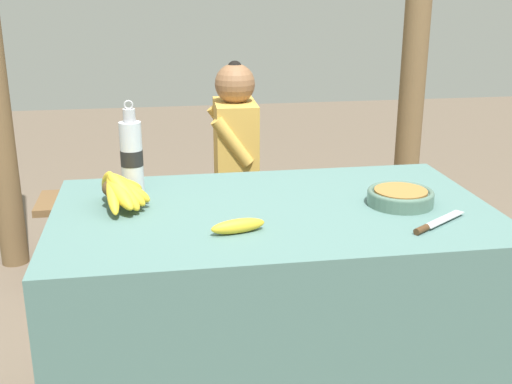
{
  "coord_description": "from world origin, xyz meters",
  "views": [
    {
      "loc": [
        -0.36,
        -1.88,
        1.46
      ],
      "look_at": [
        -0.05,
        0.05,
        0.82
      ],
      "focal_mm": 45.0,
      "sensor_mm": 36.0,
      "label": 1
    }
  ],
  "objects_px": {
    "banana_bunch_ripe": "(121,189)",
    "water_bottle": "(132,156)",
    "loose_banana_front": "(238,226)",
    "support_post_far": "(416,33)",
    "knife": "(433,224)",
    "wooden_bench": "(221,203)",
    "serving_bowl": "(400,196)",
    "seated_vendor": "(226,154)",
    "banana_bunch_green": "(127,185)"
  },
  "relations": [
    {
      "from": "banana_bunch_ripe",
      "to": "support_post_far",
      "type": "relative_size",
      "value": 0.11
    },
    {
      "from": "banana_bunch_ripe",
      "to": "knife",
      "type": "height_order",
      "value": "banana_bunch_ripe"
    },
    {
      "from": "banana_bunch_ripe",
      "to": "wooden_bench",
      "type": "height_order",
      "value": "banana_bunch_ripe"
    },
    {
      "from": "banana_bunch_ripe",
      "to": "banana_bunch_green",
      "type": "bearing_deg",
      "value": 91.88
    },
    {
      "from": "serving_bowl",
      "to": "knife",
      "type": "height_order",
      "value": "serving_bowl"
    },
    {
      "from": "knife",
      "to": "wooden_bench",
      "type": "distance_m",
      "value": 1.6
    },
    {
      "from": "water_bottle",
      "to": "banana_bunch_green",
      "type": "bearing_deg",
      "value": 94.06
    },
    {
      "from": "banana_bunch_ripe",
      "to": "seated_vendor",
      "type": "xyz_separation_m",
      "value": [
        0.46,
        1.13,
        -0.2
      ]
    },
    {
      "from": "banana_bunch_ripe",
      "to": "water_bottle",
      "type": "distance_m",
      "value": 0.17
    },
    {
      "from": "banana_bunch_ripe",
      "to": "serving_bowl",
      "type": "distance_m",
      "value": 0.89
    },
    {
      "from": "seated_vendor",
      "to": "loose_banana_front",
      "type": "bearing_deg",
      "value": 86.9
    },
    {
      "from": "serving_bowl",
      "to": "loose_banana_front",
      "type": "distance_m",
      "value": 0.57
    },
    {
      "from": "loose_banana_front",
      "to": "support_post_far",
      "type": "distance_m",
      "value": 2.12
    },
    {
      "from": "serving_bowl",
      "to": "support_post_far",
      "type": "height_order",
      "value": "support_post_far"
    },
    {
      "from": "support_post_far",
      "to": "knife",
      "type": "bearing_deg",
      "value": -110.23
    },
    {
      "from": "banana_bunch_green",
      "to": "banana_bunch_ripe",
      "type": "bearing_deg",
      "value": -88.12
    },
    {
      "from": "loose_banana_front",
      "to": "banana_bunch_green",
      "type": "distance_m",
      "value": 1.51
    },
    {
      "from": "banana_bunch_ripe",
      "to": "wooden_bench",
      "type": "bearing_deg",
      "value": 69.38
    },
    {
      "from": "banana_bunch_ripe",
      "to": "wooden_bench",
      "type": "distance_m",
      "value": 1.32
    },
    {
      "from": "wooden_bench",
      "to": "banana_bunch_green",
      "type": "relative_size",
      "value": 7.36
    },
    {
      "from": "loose_banana_front",
      "to": "knife",
      "type": "relative_size",
      "value": 0.78
    },
    {
      "from": "support_post_far",
      "to": "serving_bowl",
      "type": "bearing_deg",
      "value": -113.31
    },
    {
      "from": "serving_bowl",
      "to": "water_bottle",
      "type": "relative_size",
      "value": 0.67
    },
    {
      "from": "banana_bunch_ripe",
      "to": "water_bottle",
      "type": "xyz_separation_m",
      "value": [
        0.03,
        0.16,
        0.06
      ]
    },
    {
      "from": "wooden_bench",
      "to": "seated_vendor",
      "type": "height_order",
      "value": "seated_vendor"
    },
    {
      "from": "seated_vendor",
      "to": "banana_bunch_ripe",
      "type": "bearing_deg",
      "value": 69.85
    },
    {
      "from": "serving_bowl",
      "to": "support_post_far",
      "type": "distance_m",
      "value": 1.72
    },
    {
      "from": "banana_bunch_ripe",
      "to": "knife",
      "type": "bearing_deg",
      "value": -19.52
    },
    {
      "from": "serving_bowl",
      "to": "seated_vendor",
      "type": "height_order",
      "value": "seated_vendor"
    },
    {
      "from": "banana_bunch_ripe",
      "to": "support_post_far",
      "type": "distance_m",
      "value": 2.13
    },
    {
      "from": "seated_vendor",
      "to": "knife",
      "type": "bearing_deg",
      "value": 108.97
    },
    {
      "from": "water_bottle",
      "to": "banana_bunch_green",
      "type": "height_order",
      "value": "water_bottle"
    },
    {
      "from": "banana_bunch_green",
      "to": "support_post_far",
      "type": "bearing_deg",
      "value": 9.46
    },
    {
      "from": "support_post_far",
      "to": "wooden_bench",
      "type": "bearing_deg",
      "value": -166.27
    },
    {
      "from": "wooden_bench",
      "to": "banana_bunch_ripe",
      "type": "bearing_deg",
      "value": -110.62
    },
    {
      "from": "seated_vendor",
      "to": "banana_bunch_green",
      "type": "height_order",
      "value": "seated_vendor"
    },
    {
      "from": "loose_banana_front",
      "to": "water_bottle",
      "type": "bearing_deg",
      "value": 125.28
    },
    {
      "from": "water_bottle",
      "to": "knife",
      "type": "xyz_separation_m",
      "value": [
        0.87,
        -0.48,
        -0.12
      ]
    },
    {
      "from": "wooden_bench",
      "to": "support_post_far",
      "type": "bearing_deg",
      "value": 13.73
    },
    {
      "from": "wooden_bench",
      "to": "seated_vendor",
      "type": "distance_m",
      "value": 0.27
    },
    {
      "from": "loose_banana_front",
      "to": "support_post_far",
      "type": "bearing_deg",
      "value": 54.52
    },
    {
      "from": "knife",
      "to": "seated_vendor",
      "type": "xyz_separation_m",
      "value": [
        -0.44,
        1.45,
        -0.15
      ]
    },
    {
      "from": "seated_vendor",
      "to": "wooden_bench",
      "type": "bearing_deg",
      "value": -47.09
    },
    {
      "from": "banana_bunch_ripe",
      "to": "serving_bowl",
      "type": "height_order",
      "value": "banana_bunch_ripe"
    },
    {
      "from": "loose_banana_front",
      "to": "support_post_far",
      "type": "xyz_separation_m",
      "value": [
        1.21,
        1.7,
        0.4
      ]
    },
    {
      "from": "water_bottle",
      "to": "banana_bunch_green",
      "type": "xyz_separation_m",
      "value": [
        -0.07,
        1.01,
        -0.41
      ]
    },
    {
      "from": "loose_banana_front",
      "to": "serving_bowl",
      "type": "bearing_deg",
      "value": 16.27
    },
    {
      "from": "wooden_bench",
      "to": "serving_bowl",
      "type": "bearing_deg",
      "value": -70.61
    },
    {
      "from": "seated_vendor",
      "to": "banana_bunch_green",
      "type": "distance_m",
      "value": 0.52
    },
    {
      "from": "loose_banana_front",
      "to": "seated_vendor",
      "type": "distance_m",
      "value": 1.41
    }
  ]
}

